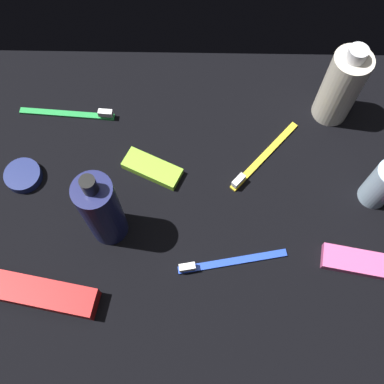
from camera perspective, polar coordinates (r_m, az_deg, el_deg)
ground_plane at (r=78.24cm, az=-0.00°, el=-1.06°), size 84.00×64.00×1.20cm
lotion_bottle at (r=69.49cm, az=-11.81°, el=-2.29°), size 5.93×5.93×18.89cm
bodywash_bottle at (r=83.88cm, az=18.10°, el=12.62°), size 6.61×6.61×17.02cm
deodorant_stick at (r=79.78cm, az=22.69°, el=0.88°), size 4.98×4.98×9.42cm
toothbrush_green at (r=88.31cm, az=-15.25°, el=9.64°), size 18.04×2.46×2.10cm
toothbrush_blue at (r=73.63cm, az=3.95°, el=-8.86°), size 17.91×4.50×2.10cm
toothbrush_yellow at (r=81.22cm, az=8.41°, el=4.20°), size 12.83×14.28×2.10cm
toothpaste_box_red at (r=75.22cm, az=-18.98°, el=-12.12°), size 18.10×7.45×3.20cm
snack_bar_pink at (r=77.75cm, az=19.59°, el=-8.29°), size 10.94×5.75×1.50cm
snack_bar_lime at (r=79.67cm, az=-5.43°, el=3.00°), size 11.12×8.02×1.50cm
cream_tin_left at (r=84.17cm, az=-20.98°, el=1.96°), size 6.35×6.35×1.67cm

